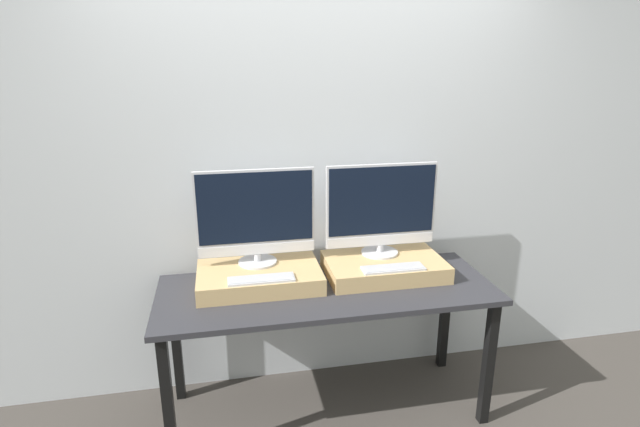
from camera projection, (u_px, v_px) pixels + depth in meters
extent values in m
cube|color=silver|center=(313.00, 172.00, 2.85)|extent=(8.00, 0.04, 2.60)
cube|color=#2D2D33|center=(327.00, 290.00, 2.64)|extent=(1.77, 0.66, 0.03)
cube|color=black|center=(168.00, 404.00, 2.35)|extent=(0.05, 0.05, 0.73)
cube|color=black|center=(488.00, 363.00, 2.66)|extent=(0.05, 0.05, 0.73)
cube|color=black|center=(176.00, 342.00, 2.85)|extent=(0.05, 0.05, 0.73)
cube|color=black|center=(445.00, 315.00, 3.16)|extent=(0.05, 0.05, 0.73)
cube|color=tan|center=(259.00, 277.00, 2.65)|extent=(0.65, 0.41, 0.09)
cylinder|color=silver|center=(258.00, 262.00, 2.72)|extent=(0.21, 0.21, 0.01)
cylinder|color=silver|center=(257.00, 257.00, 2.71)|extent=(0.04, 0.04, 0.04)
cube|color=silver|center=(256.00, 213.00, 2.64)|extent=(0.63, 0.02, 0.47)
cube|color=black|center=(256.00, 208.00, 2.62)|extent=(0.60, 0.00, 0.38)
cube|color=silver|center=(257.00, 249.00, 2.69)|extent=(0.62, 0.00, 0.06)
cube|color=silver|center=(261.00, 279.00, 2.50)|extent=(0.33, 0.10, 0.01)
cube|color=#B2B2B7|center=(261.00, 278.00, 2.50)|extent=(0.32, 0.09, 0.00)
cube|color=tan|center=(384.00, 267.00, 2.78)|extent=(0.65, 0.41, 0.09)
cylinder|color=silver|center=(380.00, 252.00, 2.85)|extent=(0.21, 0.21, 0.01)
cylinder|color=silver|center=(380.00, 248.00, 2.84)|extent=(0.04, 0.04, 0.04)
cube|color=silver|center=(381.00, 205.00, 2.77)|extent=(0.63, 0.02, 0.47)
cube|color=black|center=(382.00, 201.00, 2.75)|extent=(0.60, 0.00, 0.38)
cube|color=silver|center=(381.00, 240.00, 2.82)|extent=(0.62, 0.00, 0.06)
cube|color=silver|center=(393.00, 268.00, 2.63)|extent=(0.33, 0.10, 0.01)
cube|color=#B2B2B7|center=(393.00, 267.00, 2.63)|extent=(0.32, 0.09, 0.00)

